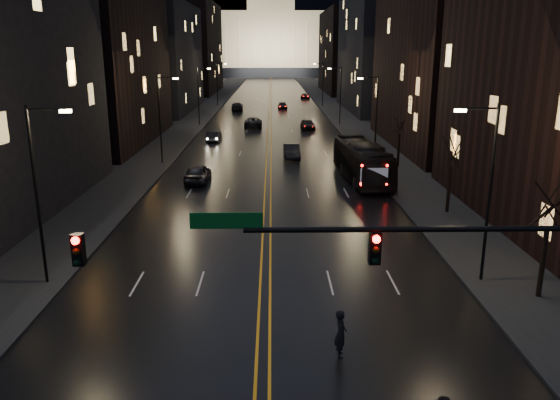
{
  "coord_description": "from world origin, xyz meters",
  "views": [
    {
      "loc": [
        0.38,
        -15.58,
        11.42
      ],
      "look_at": [
        0.77,
        11.64,
        3.93
      ],
      "focal_mm": 35.0,
      "sensor_mm": 36.0,
      "label": 1
    }
  ],
  "objects_px": {
    "bus": "(362,161)",
    "pedestrian_a": "(341,333)",
    "oncoming_car_a": "(198,173)",
    "oncoming_car_b": "(214,136)",
    "traffic_signal": "(452,263)",
    "receding_car_a": "(292,152)"
  },
  "relations": [
    {
      "from": "oncoming_car_a",
      "to": "receding_car_a",
      "type": "xyz_separation_m",
      "value": [
        8.81,
        10.67,
        -0.03
      ]
    },
    {
      "from": "traffic_signal",
      "to": "bus",
      "type": "distance_m",
      "value": 32.95
    },
    {
      "from": "traffic_signal",
      "to": "oncoming_car_b",
      "type": "distance_m",
      "value": 56.2
    },
    {
      "from": "traffic_signal",
      "to": "oncoming_car_b",
      "type": "xyz_separation_m",
      "value": [
        -13.07,
        54.49,
        -4.4
      ]
    },
    {
      "from": "bus",
      "to": "pedestrian_a",
      "type": "distance_m",
      "value": 30.06
    },
    {
      "from": "oncoming_car_a",
      "to": "bus",
      "type": "bearing_deg",
      "value": -175.62
    },
    {
      "from": "bus",
      "to": "oncoming_car_b",
      "type": "xyz_separation_m",
      "value": [
        -15.66,
        21.81,
        -1.03
      ]
    },
    {
      "from": "oncoming_car_a",
      "to": "oncoming_car_b",
      "type": "bearing_deg",
      "value": -85.09
    },
    {
      "from": "oncoming_car_b",
      "to": "pedestrian_a",
      "type": "xyz_separation_m",
      "value": [
        10.14,
        -51.35,
        0.26
      ]
    },
    {
      "from": "traffic_signal",
      "to": "bus",
      "type": "bearing_deg",
      "value": 85.46
    },
    {
      "from": "bus",
      "to": "oncoming_car_a",
      "type": "distance_m",
      "value": 14.84
    },
    {
      "from": "receding_car_a",
      "to": "pedestrian_a",
      "type": "xyz_separation_m",
      "value": [
        0.48,
        -39.77,
        0.18
      ]
    },
    {
      "from": "oncoming_car_a",
      "to": "oncoming_car_b",
      "type": "relative_size",
      "value": 1.13
    },
    {
      "from": "receding_car_a",
      "to": "traffic_signal",
      "type": "bearing_deg",
      "value": -86.99
    },
    {
      "from": "traffic_signal",
      "to": "oncoming_car_b",
      "type": "height_order",
      "value": "traffic_signal"
    },
    {
      "from": "traffic_signal",
      "to": "receding_car_a",
      "type": "distance_m",
      "value": 43.26
    },
    {
      "from": "bus",
      "to": "pedestrian_a",
      "type": "height_order",
      "value": "bus"
    },
    {
      "from": "pedestrian_a",
      "to": "receding_car_a",
      "type": "bearing_deg",
      "value": 1.58
    },
    {
      "from": "bus",
      "to": "pedestrian_a",
      "type": "relative_size",
      "value": 6.45
    },
    {
      "from": "traffic_signal",
      "to": "oncoming_car_a",
      "type": "xyz_separation_m",
      "value": [
        -12.21,
        32.24,
        -4.28
      ]
    },
    {
      "from": "pedestrian_a",
      "to": "oncoming_car_a",
      "type": "bearing_deg",
      "value": 18.58
    },
    {
      "from": "oncoming_car_a",
      "to": "oncoming_car_b",
      "type": "height_order",
      "value": "oncoming_car_a"
    }
  ]
}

